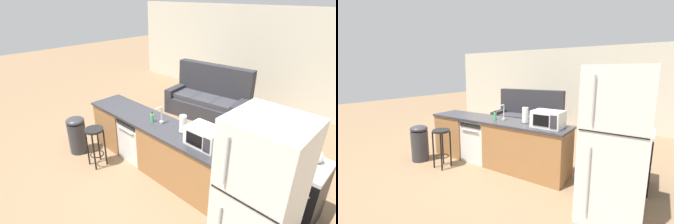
{
  "view_description": "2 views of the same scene",
  "coord_description": "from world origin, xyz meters",
  "views": [
    {
      "loc": [
        3.15,
        -2.65,
        2.89
      ],
      "look_at": [
        0.2,
        0.31,
        0.98
      ],
      "focal_mm": 28.0,
      "sensor_mm": 36.0,
      "label": 1
    },
    {
      "loc": [
        2.72,
        -3.4,
        1.82
      ],
      "look_at": [
        0.29,
        0.15,
        1.04
      ],
      "focal_mm": 24.0,
      "sensor_mm": 36.0,
      "label": 2
    }
  ],
  "objects": [
    {
      "name": "kettle",
      "position": [
        2.52,
        0.68,
        0.99
      ],
      "size": [
        0.21,
        0.17,
        0.19
      ],
      "color": "silver",
      "rests_on": "stove_range"
    },
    {
      "name": "stove_range",
      "position": [
        2.35,
        0.55,
        0.45
      ],
      "size": [
        0.76,
        0.68,
        0.9
      ],
      "color": "black",
      "rests_on": "ground_plane"
    },
    {
      "name": "wall_back",
      "position": [
        0.3,
        4.2,
        1.3
      ],
      "size": [
        10.0,
        0.06,
        2.6
      ],
      "color": "beige",
      "rests_on": "ground_plane"
    },
    {
      "name": "soap_bottle",
      "position": [
        0.17,
        -0.03,
        0.97
      ],
      "size": [
        0.06,
        0.06,
        0.18
      ],
      "color": "#4CB266",
      "rests_on": "kitchen_counter"
    },
    {
      "name": "paper_towel_roll",
      "position": [
        0.77,
        0.07,
        1.04
      ],
      "size": [
        0.14,
        0.14,
        0.28
      ],
      "color": "#4C4C51",
      "rests_on": "kitchen_counter"
    },
    {
      "name": "bar_stool",
      "position": [
        -0.59,
        -0.72,
        0.54
      ],
      "size": [
        0.32,
        0.32,
        0.74
      ],
      "color": "black",
      "rests_on": "ground_plane"
    },
    {
      "name": "sink_faucet",
      "position": [
        0.31,
        0.04,
        1.03
      ],
      "size": [
        0.07,
        0.18,
        0.3
      ],
      "color": "silver",
      "rests_on": "kitchen_counter"
    },
    {
      "name": "trash_bin",
      "position": [
        -1.24,
        -0.75,
        0.38
      ],
      "size": [
        0.35,
        0.35,
        0.74
      ],
      "color": "#333338",
      "rests_on": "ground_plane"
    },
    {
      "name": "microwave",
      "position": [
        1.24,
        -0.0,
        1.04
      ],
      "size": [
        0.5,
        0.37,
        0.28
      ],
      "color": "white",
      "rests_on": "kitchen_counter"
    },
    {
      "name": "refrigerator",
      "position": [
        2.35,
        -0.55,
        0.94
      ],
      "size": [
        0.72,
        0.73,
        1.89
      ],
      "color": "silver",
      "rests_on": "ground_plane"
    },
    {
      "name": "kitchen_counter",
      "position": [
        0.24,
        0.0,
        0.42
      ],
      "size": [
        2.94,
        0.66,
        0.9
      ],
      "color": "#9E6B3D",
      "rests_on": "ground_plane"
    },
    {
      "name": "couch",
      "position": [
        -0.46,
        2.45,
        0.39
      ],
      "size": [
        2.1,
        1.15,
        1.27
      ],
      "color": "#2D2D33",
      "rests_on": "ground_plane"
    },
    {
      "name": "ground_plane",
      "position": [
        0.0,
        0.0,
        0.0
      ],
      "size": [
        24.0,
        24.0,
        0.0
      ],
      "primitive_type": "plane",
      "color": "#896B4C"
    },
    {
      "name": "dishwasher",
      "position": [
        -0.25,
        -0.0,
        0.42
      ],
      "size": [
        0.58,
        0.61,
        0.84
      ],
      "color": "silver",
      "rests_on": "ground_plane"
    }
  ]
}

